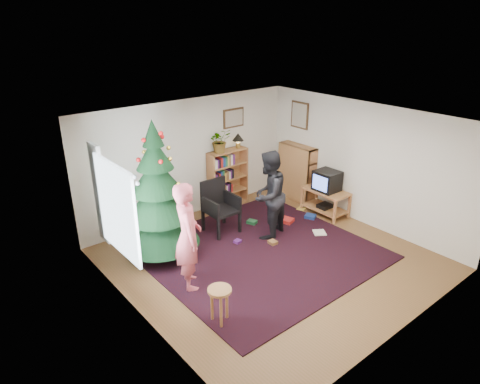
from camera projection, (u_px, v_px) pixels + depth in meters
floor at (270, 259)px, 7.64m from camera, size 5.00×5.00×0.00m
ceiling at (275, 121)px, 6.68m from camera, size 5.00×5.00×0.00m
wall_back at (190, 159)px, 8.94m from camera, size 5.00×0.02×2.50m
wall_front at (409, 255)px, 5.38m from camera, size 5.00×0.02×2.50m
wall_left at (136, 242)px, 5.69m from camera, size 0.02×5.00×2.50m
wall_right at (362, 164)px, 8.63m from camera, size 0.02×5.00×2.50m
rug at (259, 252)px, 7.85m from camera, size 3.80×3.60×0.02m
window_pane at (117, 209)px, 6.04m from camera, size 0.04×1.20×1.40m
curtain at (100, 194)px, 6.56m from camera, size 0.06×0.35×1.60m
picture_back at (234, 118)px, 9.33m from camera, size 0.55×0.03×0.42m
picture_right at (300, 115)px, 9.59m from camera, size 0.03×0.50×0.60m
christmas_tree at (158, 203)px, 7.37m from camera, size 1.38×1.38×2.51m
bookshelf_back at (228, 178)px, 9.56m from camera, size 0.95×0.30×1.30m
bookshelf_right at (297, 172)px, 9.92m from camera, size 0.30×0.95×1.30m
tv_stand at (325, 199)px, 9.27m from camera, size 0.54×0.98×0.55m
crt_tv at (327, 181)px, 9.10m from camera, size 0.46×0.50×0.43m
armchair at (218, 204)px, 8.46m from camera, size 0.59×0.59×1.06m
stool at (220, 297)px, 5.92m from camera, size 0.34×0.34×0.56m
person_standing at (188, 236)px, 6.59m from camera, size 0.64×0.76×1.77m
person_by_chair at (268, 195)px, 8.12m from camera, size 1.02×0.90×1.73m
potted_plant at (220, 141)px, 9.10m from camera, size 0.53×0.48×0.51m
table_lamp at (238, 138)px, 9.40m from camera, size 0.25×0.25×0.33m
floor_clutter at (283, 226)px, 8.76m from camera, size 2.26×1.38×0.08m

